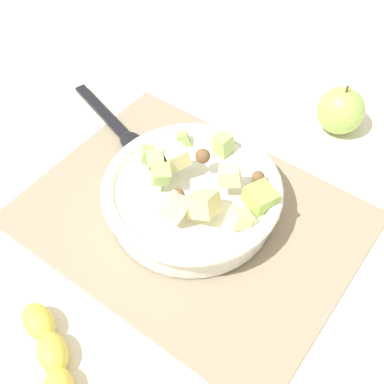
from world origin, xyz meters
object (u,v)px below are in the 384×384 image
Objects in this scene: salad_bowl at (193,194)px; banana_whole at (49,354)px; serving_spoon at (119,129)px; whole_apple at (341,111)px.

salad_bowl is 1.80× the size of banana_whole.
serving_spoon is 0.40m from banana_whole.
salad_bowl is at bearing 163.23° from serving_spoon.
salad_bowl is 2.84× the size of whole_apple.
salad_bowl is at bearing -90.43° from banana_whole.
whole_apple reaches higher than banana_whole.
whole_apple is 0.59m from banana_whole.
whole_apple is at bearing -99.28° from banana_whole.
whole_apple is (-0.29, -0.23, 0.03)m from serving_spoon.
whole_apple is 0.63× the size of banana_whole.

